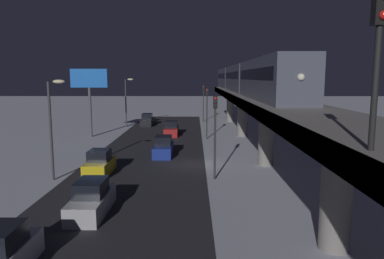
{
  "coord_description": "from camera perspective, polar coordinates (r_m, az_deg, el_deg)",
  "views": [
    {
      "loc": [
        -0.11,
        31.83,
        7.81
      ],
      "look_at": [
        0.2,
        -11.56,
        1.53
      ],
      "focal_mm": 33.81,
      "sensor_mm": 36.0,
      "label": 1
    }
  ],
  "objects": [
    {
      "name": "ground_plane",
      "position": [
        32.78,
        0.21,
        -5.55
      ],
      "size": [
        240.0,
        240.0,
        0.0
      ],
      "primitive_type": "plane",
      "color": "silver"
    },
    {
      "name": "avenue_asphalt",
      "position": [
        33.09,
        -7.53,
        -5.49
      ],
      "size": [
        11.0,
        80.6,
        0.01
      ],
      "primitive_type": "cube",
      "color": "#28282D",
      "rests_on": "ground_plane"
    },
    {
      "name": "elevated_railway",
      "position": [
        32.56,
        11.59,
        3.41
      ],
      "size": [
        5.0,
        80.6,
        5.96
      ],
      "color": "gray",
      "rests_on": "ground_plane"
    },
    {
      "name": "subway_train",
      "position": [
        50.0,
        7.84,
        8.07
      ],
      "size": [
        2.94,
        55.47,
        3.4
      ],
      "color": "#4C5160",
      "rests_on": "elevated_railway"
    },
    {
      "name": "rail_signal",
      "position": [
        10.17,
        27.38,
        12.26
      ],
      "size": [
        0.36,
        0.41,
        4.0
      ],
      "color": "black",
      "rests_on": "elevated_railway"
    },
    {
      "name": "sedan_red",
      "position": [
        49.08,
        -3.27,
        -0.01
      ],
      "size": [
        1.91,
        4.48,
        1.97
      ],
      "rotation": [
        0.0,
        0.0,
        3.14
      ],
      "color": "#A51E1E",
      "rests_on": "ground_plane"
    },
    {
      "name": "sedan_blue",
      "position": [
        36.54,
        -4.54,
        -2.86
      ],
      "size": [
        1.8,
        4.68,
        1.97
      ],
      "rotation": [
        0.0,
        0.0,
        3.14
      ],
      "color": "navy",
      "rests_on": "ground_plane"
    },
    {
      "name": "sedan_yellow",
      "position": [
        30.52,
        -14.37,
        -5.31
      ],
      "size": [
        1.8,
        4.16,
        1.97
      ],
      "color": "gold",
      "rests_on": "ground_plane"
    },
    {
      "name": "sedan_black",
      "position": [
        59.49,
        -7.08,
        1.4
      ],
      "size": [
        1.8,
        4.42,
        1.97
      ],
      "color": "black",
      "rests_on": "ground_plane"
    },
    {
      "name": "sedan_white",
      "position": [
        17.03,
        -28.04,
        -17.1
      ],
      "size": [
        1.8,
        4.15,
        1.97
      ],
      "color": "silver",
      "rests_on": "ground_plane"
    },
    {
      "name": "sedan_silver",
      "position": [
        22.0,
        -15.57,
        -10.66
      ],
      "size": [
        1.8,
        4.72,
        1.97
      ],
      "color": "#B2B2B7",
      "rests_on": "ground_plane"
    },
    {
      "name": "traffic_light_near",
      "position": [
        27.36,
        3.66,
        0.63
      ],
      "size": [
        0.32,
        0.44,
        6.4
      ],
      "color": "#2D2D2D",
      "rests_on": "ground_plane"
    },
    {
      "name": "traffic_light_mid",
      "position": [
        45.65,
        2.37,
        3.68
      ],
      "size": [
        0.32,
        0.44,
        6.4
      ],
      "color": "#2D2D2D",
      "rests_on": "ground_plane"
    },
    {
      "name": "traffic_light_far",
      "position": [
        64.01,
        1.81,
        4.99
      ],
      "size": [
        0.32,
        0.44,
        6.4
      ],
      "color": "#2D2D2D",
      "rests_on": "ground_plane"
    },
    {
      "name": "commercial_billboard",
      "position": [
        49.16,
        -15.91,
        6.77
      ],
      "size": [
        4.8,
        0.36,
        8.9
      ],
      "color": "#4C4C51",
      "rests_on": "ground_plane"
    },
    {
      "name": "street_lamp_near",
      "position": [
        29.01,
        -21.07,
        1.75
      ],
      "size": [
        1.35,
        0.44,
        7.65
      ],
      "color": "#38383D",
      "rests_on": "ground_plane"
    },
    {
      "name": "street_lamp_far",
      "position": [
        57.9,
        -10.2,
        5.13
      ],
      "size": [
        1.35,
        0.44,
        7.65
      ],
      "color": "#38383D",
      "rests_on": "ground_plane"
    }
  ]
}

